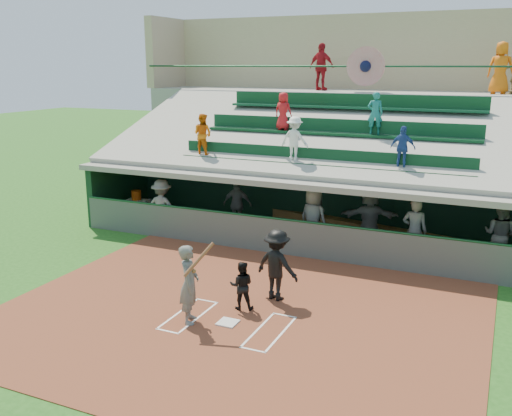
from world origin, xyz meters
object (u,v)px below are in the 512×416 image
at_px(catcher, 242,285).
at_px(water_cooler, 136,195).
at_px(batter_at_plate, 189,284).
at_px(home_plate, 228,322).
at_px(white_table, 138,210).

relative_size(catcher, water_cooler, 3.34).
xyz_separation_m(catcher, water_cooler, (-7.04, 5.66, 0.35)).
distance_m(batter_at_plate, water_cooler, 9.23).
relative_size(home_plate, white_table, 0.51).
bearing_deg(water_cooler, home_plate, -42.54).
bearing_deg(home_plate, water_cooler, 137.46).
relative_size(batter_at_plate, catcher, 1.66).
distance_m(home_plate, water_cooler, 9.67).
height_order(batter_at_plate, white_table, batter_at_plate).
xyz_separation_m(batter_at_plate, white_table, (-6.23, 6.74, -0.52)).
relative_size(white_table, water_cooler, 2.40).
xyz_separation_m(home_plate, catcher, (-0.05, 0.84, 0.57)).
bearing_deg(catcher, batter_at_plate, 33.41).
bearing_deg(water_cooler, white_table, -34.77).
xyz_separation_m(white_table, water_cooler, (-0.04, 0.03, 0.55)).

